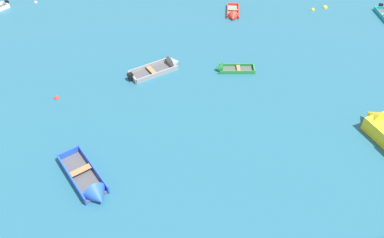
% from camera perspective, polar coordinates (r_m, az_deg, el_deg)
% --- Properties ---
extents(rowboat_grey_midfield_right, '(3.76, 3.49, 1.23)m').
position_cam_1_polar(rowboat_grey_midfield_right, '(28.46, -3.96, 7.87)').
color(rowboat_grey_midfield_right, '#4C4C51').
rests_on(rowboat_grey_midfield_right, ground_plane).
extents(rowboat_green_midfield_left, '(3.03, 1.37, 0.89)m').
position_cam_1_polar(rowboat_green_midfield_left, '(28.28, 5.04, 7.44)').
color(rowboat_green_midfield_left, '#4C4C51').
rests_on(rowboat_green_midfield_left, ground_plane).
extents(rowboat_blue_outer_right, '(3.84, 3.87, 1.21)m').
position_cam_1_polar(rowboat_blue_outer_right, '(20.76, -14.85, -9.65)').
color(rowboat_blue_outer_right, '#4C4C51').
rests_on(rowboat_blue_outer_right, ground_plane).
extents(rowboat_red_foreground_center, '(1.23, 3.09, 0.96)m').
position_cam_1_polar(rowboat_red_foreground_center, '(35.67, 6.11, 15.11)').
color(rowboat_red_foreground_center, gray).
rests_on(rowboat_red_foreground_center, ground_plane).
extents(mooring_buoy_far_field, '(0.35, 0.35, 0.35)m').
position_cam_1_polar(mooring_buoy_far_field, '(38.40, 17.53, 15.24)').
color(mooring_buoy_far_field, yellow).
rests_on(mooring_buoy_far_field, ground_plane).
extents(mooring_buoy_outer_edge, '(0.45, 0.45, 0.45)m').
position_cam_1_polar(mooring_buoy_outer_edge, '(39.16, 19.18, 15.39)').
color(mooring_buoy_outer_edge, yellow).
rests_on(mooring_buoy_outer_edge, ground_plane).
extents(mooring_buoy_between_boats_right, '(0.29, 0.29, 0.29)m').
position_cam_1_polar(mooring_buoy_between_boats_right, '(40.96, -22.24, 15.77)').
color(mooring_buoy_between_boats_right, silver).
rests_on(mooring_buoy_between_boats_right, ground_plane).
extents(mooring_buoy_between_boats_left, '(0.35, 0.35, 0.35)m').
position_cam_1_polar(mooring_buoy_between_boats_left, '(27.18, -19.49, 2.94)').
color(mooring_buoy_between_boats_left, red).
rests_on(mooring_buoy_between_boats_left, ground_plane).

